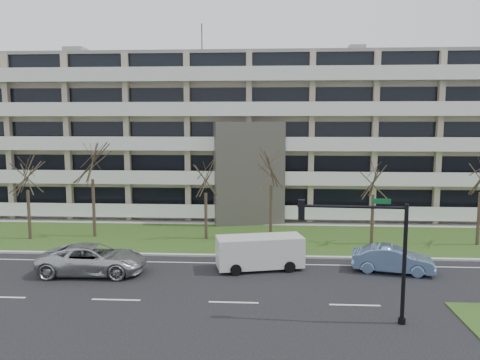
# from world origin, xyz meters

# --- Properties ---
(ground) EXTENTS (160.00, 160.00, 0.00)m
(ground) POSITION_xyz_m (0.00, 0.00, 0.00)
(ground) COLOR black
(ground) RESTS_ON ground
(grass_verge) EXTENTS (90.00, 10.00, 0.06)m
(grass_verge) POSITION_xyz_m (0.00, 13.00, 0.03)
(grass_verge) COLOR #274918
(grass_verge) RESTS_ON ground
(curb) EXTENTS (90.00, 0.35, 0.12)m
(curb) POSITION_xyz_m (0.00, 8.00, 0.06)
(curb) COLOR #B2B2AD
(curb) RESTS_ON ground
(sidewalk) EXTENTS (90.00, 2.00, 0.08)m
(sidewalk) POSITION_xyz_m (0.00, 18.50, 0.04)
(sidewalk) COLOR #B2B2AD
(sidewalk) RESTS_ON ground
(lane_edge_line) EXTENTS (90.00, 0.12, 0.01)m
(lane_edge_line) POSITION_xyz_m (0.00, 6.50, 0.01)
(lane_edge_line) COLOR white
(lane_edge_line) RESTS_ON ground
(apartment_building) EXTENTS (60.50, 15.10, 18.75)m
(apartment_building) POSITION_xyz_m (-0.01, 25.32, 7.61)
(apartment_building) COLOR #BFAC94
(apartment_building) RESTS_ON ground
(silver_pickup) EXTENTS (6.36, 3.08, 1.74)m
(silver_pickup) POSITION_xyz_m (-8.68, 4.03, 0.87)
(silver_pickup) COLOR #AFB2B7
(silver_pickup) RESTS_ON ground
(blue_sedan) EXTENTS (5.01, 2.61, 1.57)m
(blue_sedan) POSITION_xyz_m (9.20, 5.34, 0.79)
(blue_sedan) COLOR #7395C8
(blue_sedan) RESTS_ON ground
(white_van) EXTENTS (5.54, 3.07, 2.03)m
(white_van) POSITION_xyz_m (1.28, 5.49, 1.22)
(white_van) COLOR silver
(white_van) RESTS_ON ground
(traffic_signal) EXTENTS (4.88, 0.59, 5.65)m
(traffic_signal) POSITION_xyz_m (6.11, -1.92, 3.66)
(traffic_signal) COLOR black
(traffic_signal) RESTS_ON ground
(tree_1) EXTENTS (3.41, 3.41, 6.83)m
(tree_1) POSITION_xyz_m (-16.55, 11.74, 5.31)
(tree_1) COLOR #382B21
(tree_1) RESTS_ON ground
(tree_2) EXTENTS (4.08, 4.08, 8.16)m
(tree_2) POSITION_xyz_m (-11.86, 12.76, 6.35)
(tree_2) COLOR #382B21
(tree_2) RESTS_ON ground
(tree_3) EXTENTS (3.23, 3.23, 6.45)m
(tree_3) POSITION_xyz_m (-3.03, 12.51, 5.01)
(tree_3) COLOR #382B21
(tree_3) RESTS_ON ground
(tree_4) EXTENTS (3.77, 3.77, 7.54)m
(tree_4) POSITION_xyz_m (1.93, 12.79, 5.86)
(tree_4) COLOR #382B21
(tree_4) RESTS_ON ground
(tree_5) EXTENTS (3.33, 3.33, 6.66)m
(tree_5) POSITION_xyz_m (9.34, 11.69, 5.17)
(tree_5) COLOR #382B21
(tree_5) RESTS_ON ground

